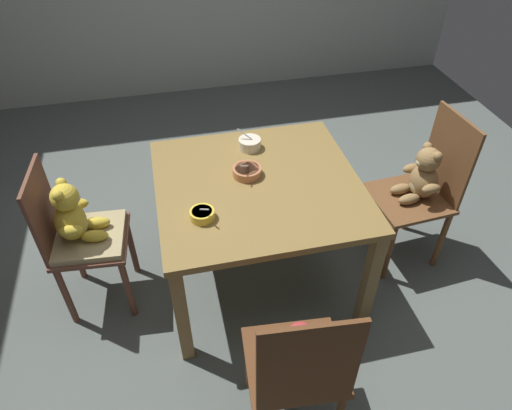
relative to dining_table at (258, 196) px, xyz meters
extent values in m
cube|color=#535B56|center=(0.00, 0.00, -0.63)|extent=(5.20, 5.20, 0.04)
cube|color=olive|center=(0.00, 0.00, 0.07)|extent=(1.06, 1.02, 0.04)
cube|color=olive|center=(-0.48, -0.47, -0.28)|extent=(0.06, 0.06, 0.66)
cube|color=olive|center=(0.48, -0.47, -0.28)|extent=(0.06, 0.06, 0.66)
cube|color=olive|center=(-0.48, 0.47, -0.28)|extent=(0.06, 0.06, 0.66)
cube|color=#915C3D|center=(0.48, 0.47, -0.28)|extent=(0.06, 0.06, 0.66)
cube|color=#57331A|center=(-0.05, -0.88, -0.17)|extent=(0.43, 0.41, 0.02)
cube|color=#57331A|center=(-0.07, -1.06, 0.09)|extent=(0.37, 0.05, 0.49)
cylinder|color=#57331A|center=(0.13, -0.74, -0.39)|extent=(0.04, 0.04, 0.43)
cylinder|color=#57331A|center=(-0.21, -0.71, -0.39)|extent=(0.04, 0.04, 0.43)
ellipsoid|color=#AA3033|center=(-0.06, -0.95, -0.06)|extent=(0.18, 0.16, 0.20)
ellipsoid|color=#D0B28C|center=(-0.05, -0.90, -0.07)|extent=(0.10, 0.06, 0.12)
sphere|color=#AA3033|center=(-0.06, -0.94, 0.09)|extent=(0.12, 0.12, 0.12)
ellipsoid|color=#D0B28C|center=(-0.05, -0.90, 0.08)|extent=(0.05, 0.05, 0.04)
sphere|color=#AA3033|center=(-0.02, -0.95, 0.13)|extent=(0.05, 0.05, 0.05)
sphere|color=#AA3033|center=(-0.10, -0.94, 0.13)|extent=(0.05, 0.05, 0.05)
ellipsoid|color=#AA3033|center=(0.04, -0.93, -0.03)|extent=(0.06, 0.12, 0.05)
ellipsoid|color=#AA3033|center=(-0.15, -0.92, -0.03)|extent=(0.06, 0.12, 0.05)
ellipsoid|color=#AA3033|center=(0.00, -0.85, -0.12)|extent=(0.07, 0.13, 0.06)
ellipsoid|color=#AA3033|center=(-0.10, -0.84, -0.12)|extent=(0.07, 0.13, 0.06)
cube|color=brown|center=(-0.90, 0.03, -0.17)|extent=(0.41, 0.42, 0.02)
cube|color=brown|center=(-1.08, 0.05, 0.07)|extent=(0.05, 0.36, 0.44)
cylinder|color=brown|center=(-0.75, -0.14, -0.39)|extent=(0.04, 0.04, 0.43)
cylinder|color=brown|center=(-0.73, 0.18, -0.39)|extent=(0.04, 0.04, 0.43)
cylinder|color=brown|center=(-1.07, -0.12, -0.39)|extent=(0.04, 0.04, 0.43)
cylinder|color=brown|center=(-1.04, 0.21, -0.39)|extent=(0.04, 0.04, 0.43)
cube|color=tan|center=(-0.90, 0.03, -0.14)|extent=(0.38, 0.38, 0.04)
ellipsoid|color=gold|center=(-0.96, 0.04, -0.02)|extent=(0.17, 0.19, 0.21)
ellipsoid|color=beige|center=(-0.92, 0.03, -0.03)|extent=(0.06, 0.10, 0.12)
sphere|color=gold|center=(-0.95, 0.04, 0.14)|extent=(0.14, 0.14, 0.14)
ellipsoid|color=beige|center=(-0.91, 0.03, 0.13)|extent=(0.05, 0.06, 0.04)
sphere|color=gold|center=(-0.97, -0.01, 0.19)|extent=(0.05, 0.05, 0.05)
sphere|color=gold|center=(-0.96, 0.09, 0.19)|extent=(0.05, 0.05, 0.05)
ellipsoid|color=gold|center=(-0.95, -0.06, 0.01)|extent=(0.12, 0.07, 0.06)
ellipsoid|color=gold|center=(-0.93, 0.14, 0.01)|extent=(0.12, 0.07, 0.06)
ellipsoid|color=gold|center=(-0.86, -0.02, -0.09)|extent=(0.14, 0.07, 0.06)
ellipsoid|color=gold|center=(-0.85, 0.08, -0.09)|extent=(0.14, 0.07, 0.06)
cube|color=brown|center=(0.90, -0.02, -0.17)|extent=(0.44, 0.43, 0.02)
cube|color=brown|center=(1.10, -0.01, 0.09)|extent=(0.05, 0.37, 0.50)
cylinder|color=brown|center=(0.71, 0.13, -0.39)|extent=(0.04, 0.04, 0.43)
cylinder|color=brown|center=(0.73, -0.21, -0.39)|extent=(0.04, 0.04, 0.43)
cylinder|color=brown|center=(1.06, 0.16, -0.39)|extent=(0.04, 0.04, 0.43)
cylinder|color=brown|center=(1.09, -0.18, -0.39)|extent=(0.04, 0.04, 0.43)
ellipsoid|color=olive|center=(0.97, -0.02, -0.05)|extent=(0.16, 0.19, 0.20)
ellipsoid|color=beige|center=(0.92, -0.02, -0.06)|extent=(0.06, 0.10, 0.12)
sphere|color=olive|center=(0.96, -0.02, 0.10)|extent=(0.14, 0.14, 0.14)
ellipsoid|color=beige|center=(0.91, -0.02, 0.09)|extent=(0.05, 0.06, 0.04)
sphere|color=olive|center=(0.97, 0.03, 0.15)|extent=(0.05, 0.05, 0.05)
sphere|color=olive|center=(0.97, -0.07, 0.15)|extent=(0.05, 0.05, 0.05)
ellipsoid|color=olive|center=(0.94, 0.08, -0.03)|extent=(0.12, 0.06, 0.06)
ellipsoid|color=olive|center=(0.96, -0.12, -0.03)|extent=(0.12, 0.06, 0.06)
ellipsoid|color=olive|center=(0.86, 0.02, -0.12)|extent=(0.14, 0.07, 0.06)
ellipsoid|color=olive|center=(0.87, -0.07, -0.12)|extent=(0.14, 0.07, 0.06)
cylinder|color=yellow|center=(-0.32, -0.21, 0.12)|extent=(0.12, 0.12, 0.05)
cylinder|color=yellow|center=(-0.32, -0.21, 0.10)|extent=(0.06, 0.06, 0.01)
cylinder|color=beige|center=(-0.32, -0.21, 0.14)|extent=(0.10, 0.10, 0.01)
cylinder|color=#BCBCC1|center=(-0.31, -0.23, 0.17)|extent=(0.04, 0.08, 0.06)
ellipsoid|color=#BCBCC1|center=(-0.32, -0.20, 0.13)|extent=(0.03, 0.04, 0.01)
cylinder|color=#B76F47|center=(-0.04, 0.08, 0.12)|extent=(0.15, 0.15, 0.05)
cylinder|color=#B76F47|center=(-0.04, 0.08, 0.10)|extent=(0.08, 0.08, 0.01)
cylinder|color=#C3B08E|center=(-0.04, 0.08, 0.14)|extent=(0.13, 0.13, 0.01)
cylinder|color=#BCBCC1|center=(-0.06, 0.05, 0.18)|extent=(0.06, 0.09, 0.08)
ellipsoid|color=#BCBCC1|center=(-0.04, 0.09, 0.13)|extent=(0.04, 0.04, 0.01)
cylinder|color=beige|center=(0.03, 0.32, 0.12)|extent=(0.13, 0.13, 0.06)
cylinder|color=beige|center=(0.03, 0.32, 0.10)|extent=(0.07, 0.07, 0.01)
cylinder|color=beige|center=(0.03, 0.32, 0.15)|extent=(0.10, 0.10, 0.01)
cylinder|color=#BCBCC1|center=(0.00, 0.34, 0.18)|extent=(0.08, 0.04, 0.06)
ellipsoid|color=#BCBCC1|center=(0.03, 0.32, 0.14)|extent=(0.04, 0.03, 0.01)
camera|label=1|loc=(-0.44, -1.84, 1.57)|focal=32.45mm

